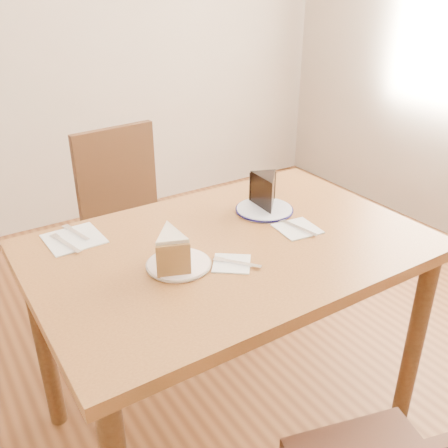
% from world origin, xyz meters
% --- Properties ---
extents(ground, '(4.00, 4.00, 0.00)m').
position_xyz_m(ground, '(0.00, 0.00, 0.00)').
color(ground, '#492713').
rests_on(ground, ground).
extents(table, '(1.20, 0.80, 0.75)m').
position_xyz_m(table, '(0.00, 0.00, 0.65)').
color(table, brown).
rests_on(table, ground).
extents(chair_far, '(0.49, 0.49, 0.91)m').
position_xyz_m(chair_far, '(-0.01, 0.75, 0.50)').
color(chair_far, black).
rests_on(chair_far, ground).
extents(plate_cream, '(0.18, 0.18, 0.01)m').
position_xyz_m(plate_cream, '(-0.20, -0.04, 0.76)').
color(plate_cream, white).
rests_on(plate_cream, table).
extents(plate_navy, '(0.19, 0.19, 0.01)m').
position_xyz_m(plate_navy, '(0.22, 0.13, 0.76)').
color(plate_navy, white).
rests_on(plate_navy, table).
extents(carrot_cake, '(0.13, 0.15, 0.09)m').
position_xyz_m(carrot_cake, '(-0.22, -0.02, 0.81)').
color(carrot_cake, beige).
rests_on(carrot_cake, plate_cream).
extents(chocolate_cake, '(0.13, 0.15, 0.10)m').
position_xyz_m(chocolate_cake, '(0.24, 0.13, 0.81)').
color(chocolate_cake, black).
rests_on(chocolate_cake, plate_navy).
extents(napkin_cream, '(0.15, 0.15, 0.00)m').
position_xyz_m(napkin_cream, '(-0.07, -0.11, 0.75)').
color(napkin_cream, white).
rests_on(napkin_cream, table).
extents(napkin_navy, '(0.14, 0.14, 0.00)m').
position_xyz_m(napkin_navy, '(0.23, -0.04, 0.75)').
color(napkin_navy, white).
rests_on(napkin_navy, table).
extents(napkin_spare, '(0.17, 0.17, 0.00)m').
position_xyz_m(napkin_spare, '(-0.40, 0.28, 0.75)').
color(napkin_spare, white).
rests_on(napkin_spare, table).
extents(fork_cream, '(0.10, 0.12, 0.00)m').
position_xyz_m(fork_cream, '(-0.06, -0.12, 0.76)').
color(fork_cream, silver).
rests_on(fork_cream, napkin_cream).
extents(knife_navy, '(0.04, 0.17, 0.00)m').
position_xyz_m(knife_navy, '(0.23, -0.04, 0.76)').
color(knife_navy, silver).
rests_on(knife_navy, napkin_navy).
extents(fork_spare, '(0.04, 0.14, 0.00)m').
position_xyz_m(fork_spare, '(-0.38, 0.31, 0.76)').
color(fork_spare, silver).
rests_on(fork_spare, napkin_spare).
extents(knife_spare, '(0.05, 0.16, 0.00)m').
position_xyz_m(knife_spare, '(-0.43, 0.26, 0.76)').
color(knife_spare, silver).
rests_on(knife_spare, napkin_spare).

